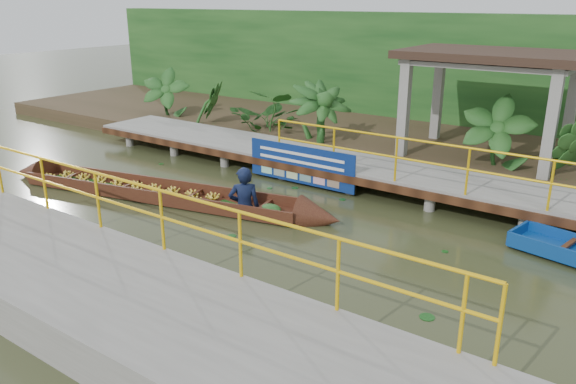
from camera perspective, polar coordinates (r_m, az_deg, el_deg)
The scene contains 9 objects.
ground at distance 12.03m, azimuth -4.19°, elevation -2.69°, with size 80.00×80.00×0.00m, color #293018.
land_strip at distance 18.11m, azimuth 11.03°, elevation 5.24°, with size 30.00×8.00×0.45m, color #352C1A.
far_dock at distance 14.53m, azimuth 4.41°, elevation 3.16°, with size 16.00×2.06×1.66m.
near_dock at distance 8.62m, azimuth -17.04°, elevation -10.64°, with size 18.00×2.40×1.73m.
pavilion at distance 15.54m, azimuth 20.02°, elevation 11.94°, with size 4.40×3.00×3.00m.
foliage_backdrop at distance 20.07m, azimuth 14.40°, elevation 11.50°, with size 30.00×0.80×4.00m, color #144016.
vendor_boat at distance 13.19m, azimuth -11.40°, elevation 0.40°, with size 8.91×2.70×2.28m.
blue_banner at distance 13.89m, azimuth 1.30°, elevation 2.80°, with size 3.06×0.04×0.96m.
tropical_plants at distance 16.78m, azimuth 2.59°, elevation 8.42°, with size 14.44×1.44×1.79m.
Camera 1 is at (7.14, -8.59, 4.46)m, focal length 35.00 mm.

